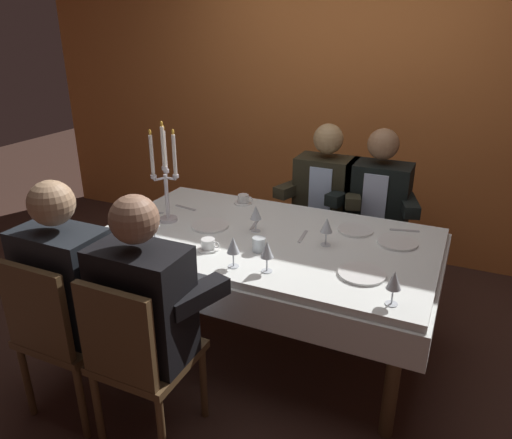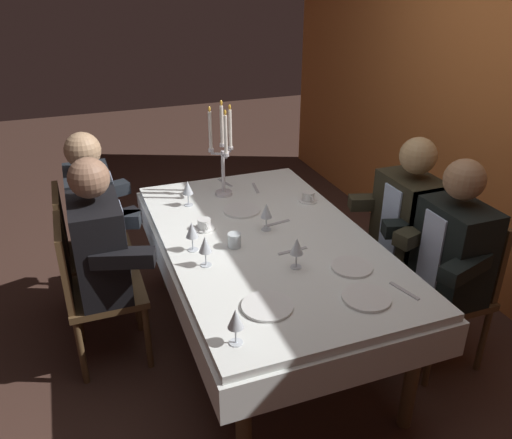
# 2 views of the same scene
# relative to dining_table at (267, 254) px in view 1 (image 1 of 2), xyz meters

# --- Properties ---
(ground_plane) EXTENTS (12.00, 12.00, 0.00)m
(ground_plane) POSITION_rel_dining_table_xyz_m (0.00, 0.00, -0.62)
(ground_plane) COLOR #402A22
(back_wall) EXTENTS (6.00, 0.12, 2.70)m
(back_wall) POSITION_rel_dining_table_xyz_m (0.00, 1.66, 0.73)
(back_wall) COLOR orange
(back_wall) RESTS_ON ground_plane
(dining_table) EXTENTS (1.94, 1.14, 0.74)m
(dining_table) POSITION_rel_dining_table_xyz_m (0.00, 0.00, 0.00)
(dining_table) COLOR white
(dining_table) RESTS_ON ground_plane
(candelabra) EXTENTS (0.15, 0.17, 0.62)m
(candelabra) POSITION_rel_dining_table_xyz_m (-0.65, -0.05, 0.40)
(candelabra) COLOR silver
(candelabra) RESTS_ON dining_table
(dinner_plate_0) EXTENTS (0.21, 0.21, 0.01)m
(dinner_plate_0) POSITION_rel_dining_table_xyz_m (0.45, 0.28, 0.13)
(dinner_plate_0) COLOR white
(dinner_plate_0) RESTS_ON dining_table
(dinner_plate_1) EXTENTS (0.23, 0.23, 0.01)m
(dinner_plate_1) POSITION_rel_dining_table_xyz_m (-0.37, -0.02, 0.13)
(dinner_plate_1) COLOR white
(dinner_plate_1) RESTS_ON dining_table
(dinner_plate_2) EXTENTS (0.23, 0.23, 0.01)m
(dinner_plate_2) POSITION_rel_dining_table_xyz_m (0.61, -0.24, 0.13)
(dinner_plate_2) COLOR white
(dinner_plate_2) RESTS_ON dining_table
(dinner_plate_3) EXTENTS (0.22, 0.22, 0.01)m
(dinner_plate_3) POSITION_rel_dining_table_xyz_m (0.70, 0.21, 0.13)
(dinner_plate_3) COLOR white
(dinner_plate_3) RESTS_ON dining_table
(wine_glass_0) EXTENTS (0.07, 0.07, 0.16)m
(wine_glass_0) POSITION_rel_dining_table_xyz_m (-0.09, 0.03, 0.24)
(wine_glass_0) COLOR silver
(wine_glass_0) RESTS_ON dining_table
(wine_glass_1) EXTENTS (0.07, 0.07, 0.16)m
(wine_glass_1) POSITION_rel_dining_table_xyz_m (0.34, 0.02, 0.23)
(wine_glass_1) COLOR silver
(wine_glass_1) RESTS_ON dining_table
(wine_glass_2) EXTENTS (0.07, 0.07, 0.16)m
(wine_glass_2) POSITION_rel_dining_table_xyz_m (-0.57, -0.30, 0.23)
(wine_glass_2) COLOR silver
(wine_glass_2) RESTS_ON dining_table
(wine_glass_3) EXTENTS (0.07, 0.07, 0.16)m
(wine_glass_3) POSITION_rel_dining_table_xyz_m (-0.01, -0.42, 0.23)
(wine_glass_3) COLOR silver
(wine_glass_3) RESTS_ON dining_table
(wine_glass_4) EXTENTS (0.07, 0.07, 0.16)m
(wine_glass_4) POSITION_rel_dining_table_xyz_m (0.17, -0.39, 0.23)
(wine_glass_4) COLOR silver
(wine_glass_4) RESTS_ON dining_table
(wine_glass_5) EXTENTS (0.07, 0.07, 0.16)m
(wine_glass_5) POSITION_rel_dining_table_xyz_m (0.78, -0.44, 0.23)
(wine_glass_5) COLOR silver
(wine_glass_5) RESTS_ON dining_table
(water_tumbler_0) EXTENTS (0.07, 0.07, 0.08)m
(water_tumbler_0) POSITION_rel_dining_table_xyz_m (0.04, -0.20, 0.16)
(water_tumbler_0) COLOR silver
(water_tumbler_0) RESTS_ON dining_table
(coffee_cup_0) EXTENTS (0.13, 0.12, 0.06)m
(coffee_cup_0) POSITION_rel_dining_table_xyz_m (-0.22, -0.30, 0.15)
(coffee_cup_0) COLOR white
(coffee_cup_0) RESTS_ON dining_table
(coffee_cup_1) EXTENTS (0.13, 0.12, 0.06)m
(coffee_cup_1) POSITION_rel_dining_table_xyz_m (-0.36, 0.43, 0.15)
(coffee_cup_1) COLOR white
(coffee_cup_1) RESTS_ON dining_table
(fork_0) EXTENTS (0.17, 0.06, 0.01)m
(fork_0) POSITION_rel_dining_table_xyz_m (-0.84, 0.02, 0.12)
(fork_0) COLOR #B7B7BC
(fork_0) RESTS_ON dining_table
(spoon_1) EXTENTS (0.04, 0.17, 0.01)m
(spoon_1) POSITION_rel_dining_table_xyz_m (-0.14, 0.12, 0.12)
(spoon_1) COLOR #B7B7BC
(spoon_1) RESTS_ON dining_table
(spoon_2) EXTENTS (0.17, 0.04, 0.01)m
(spoon_2) POSITION_rel_dining_table_xyz_m (-0.67, 0.19, 0.12)
(spoon_2) COLOR #B7B7BC
(spoon_2) RESTS_ON dining_table
(fork_3) EXTENTS (0.17, 0.06, 0.01)m
(fork_3) POSITION_rel_dining_table_xyz_m (0.71, 0.41, 0.12)
(fork_3) COLOR #B7B7BC
(fork_3) RESTS_ON dining_table
(spoon_4) EXTENTS (0.03, 0.17, 0.01)m
(spoon_4) POSITION_rel_dining_table_xyz_m (0.19, 0.07, 0.12)
(spoon_4) COLOR #B7B7BC
(spoon_4) RESTS_ON dining_table
(seated_diner_0) EXTENTS (0.63, 0.48, 1.24)m
(seated_diner_0) POSITION_rel_dining_table_xyz_m (-0.68, -0.89, 0.11)
(seated_diner_0) COLOR brown
(seated_diner_0) RESTS_ON ground_plane
(seated_diner_1) EXTENTS (0.63, 0.48, 1.24)m
(seated_diner_1) POSITION_rel_dining_table_xyz_m (-0.22, -0.89, 0.11)
(seated_diner_1) COLOR brown
(seated_diner_1) RESTS_ON ground_plane
(seated_diner_2) EXTENTS (0.63, 0.48, 1.24)m
(seated_diner_2) POSITION_rel_dining_table_xyz_m (0.08, 0.89, 0.11)
(seated_diner_2) COLOR brown
(seated_diner_2) RESTS_ON ground_plane
(seated_diner_3) EXTENTS (0.63, 0.48, 1.24)m
(seated_diner_3) POSITION_rel_dining_table_xyz_m (0.46, 0.89, 0.11)
(seated_diner_3) COLOR brown
(seated_diner_3) RESTS_ON ground_plane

